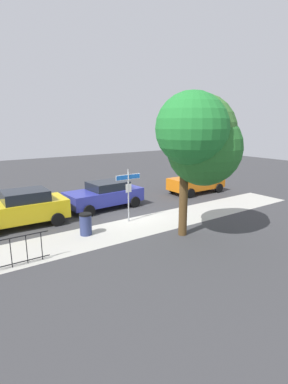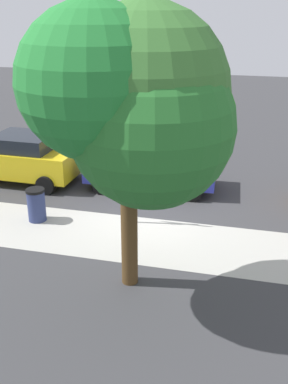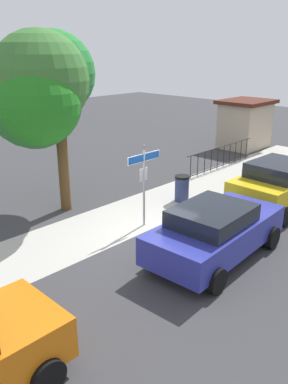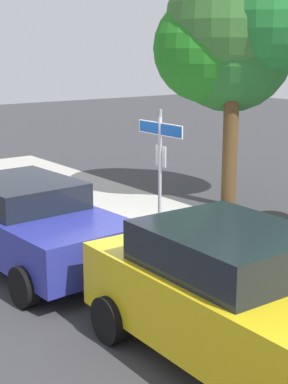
{
  "view_description": "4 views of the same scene",
  "coord_description": "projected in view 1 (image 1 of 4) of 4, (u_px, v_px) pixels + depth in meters",
  "views": [
    {
      "loc": [
        8.01,
        12.57,
        4.82
      ],
      "look_at": [
        -0.64,
        0.23,
        1.33
      ],
      "focal_mm": 28.02,
      "sensor_mm": 36.0,
      "label": 1
    },
    {
      "loc": [
        -2.99,
        11.85,
        5.92
      ],
      "look_at": [
        -0.3,
        1.01,
        1.26
      ],
      "focal_mm": 42.6,
      "sensor_mm": 36.0,
      "label": 2
    },
    {
      "loc": [
        -8.01,
        -7.79,
        5.38
      ],
      "look_at": [
        0.59,
        0.57,
        1.05
      ],
      "focal_mm": 37.15,
      "sensor_mm": 36.0,
      "label": 3
    },
    {
      "loc": [
        9.48,
        -6.79,
        3.78
      ],
      "look_at": [
        0.3,
        0.09,
        0.99
      ],
      "focal_mm": 54.87,
      "sensor_mm": 36.0,
      "label": 4
    }
  ],
  "objects": [
    {
      "name": "ground_plane",
      "position": [
        131.0,
        218.0,
        15.59
      ],
      "size": [
        60.0,
        60.0,
        0.0
      ],
      "primitive_type": "plane",
      "color": "#38383A"
    },
    {
      "name": "sidewalk_strip",
      "position": [
        110.0,
        233.0,
        13.44
      ],
      "size": [
        24.0,
        2.6,
        0.0
      ],
      "primitive_type": "cube",
      "color": "#ADAAA1",
      "rests_on": "ground_plane"
    },
    {
      "name": "street_sign",
      "position": [
        128.0,
        186.0,
        14.64
      ],
      "size": [
        1.37,
        0.07,
        2.64
      ],
      "color": "#9EA0A5",
      "rests_on": "ground_plane"
    },
    {
      "name": "shade_tree",
      "position": [
        199.0,
        139.0,
        12.19
      ],
      "size": [
        3.96,
        3.6,
        6.03
      ],
      "color": "#51391D",
      "rests_on": "ground_plane"
    },
    {
      "name": "car_orange",
      "position": [
        197.0,
        181.0,
        21.02
      ],
      "size": [
        4.04,
        1.99,
        1.59
      ],
      "rotation": [
        0.0,
        0.0,
        -0.0
      ],
      "color": "orange",
      "rests_on": "ground_plane"
    },
    {
      "name": "car_blue",
      "position": [
        105.0,
        194.0,
        17.23
      ],
      "size": [
        4.46,
        2.28,
        1.53
      ],
      "rotation": [
        0.0,
        0.0,
        0.05
      ],
      "color": "#2B3197",
      "rests_on": "ground_plane"
    },
    {
      "name": "car_yellow",
      "position": [
        22.0,
        208.0,
        14.21
      ],
      "size": [
        4.26,
        2.22,
        1.71
      ],
      "rotation": [
        0.0,
        0.0,
        -0.02
      ],
      "color": "gold",
      "rests_on": "ground_plane"
    },
    {
      "name": "trash_bin",
      "position": [
        86.0,
        224.0,
        13.11
      ],
      "size": [
        0.55,
        0.55,
        0.98
      ],
      "color": "navy",
      "rests_on": "ground_plane"
    }
  ]
}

